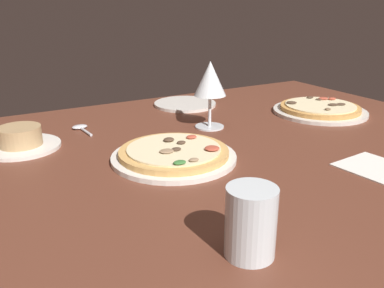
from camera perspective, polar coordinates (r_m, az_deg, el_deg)
The scene contains 8 objects.
dining_table at distance 90.37cm, azimuth 2.41°, elevation -2.73°, with size 150.00×110.00×4.00cm, color brown.
pizza_main at distance 86.88cm, azimuth -2.48°, elevation -1.39°, with size 26.25×26.25×3.39cm.
pizza_side at distance 127.77cm, azimuth 17.15°, elevation 4.59°, with size 26.93×26.93×3.30cm.
ramekin_on_saucer at distance 100.70cm, azimuth -22.48°, elevation 0.51°, with size 17.25×17.25×5.03cm.
wine_glass_far at distance 105.92cm, azimuth 2.51°, elevation 8.63°, with size 8.21×8.21×17.23cm.
water_glass at distance 55.25cm, azimuth 8.03°, elevation -11.17°, with size 6.75×6.75×9.64cm.
side_plate at distance 131.31cm, azimuth -0.96°, elevation 5.52°, with size 19.34×19.34×0.90cm, color silver.
spoon at distance 110.53cm, azimuth -14.98°, elevation 2.15°, with size 4.23×9.42×1.00cm.
Camera 1 is at (-44.73, -70.71, 36.15)cm, focal length 38.86 mm.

